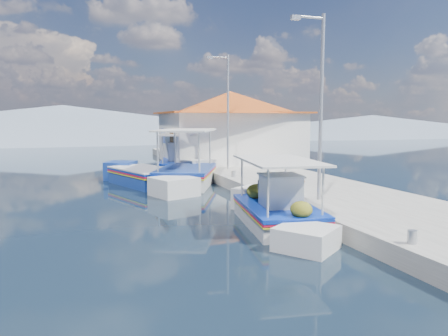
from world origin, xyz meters
name	(u,v)px	position (x,y,z in m)	size (l,w,h in m)	color
ground	(204,244)	(0.00, 0.00, 0.00)	(160.00, 160.00, 0.00)	black
quay	(295,187)	(5.90, 6.00, 0.25)	(5.00, 44.00, 0.50)	#AAA89F
bollards	(257,182)	(3.80, 5.25, 0.65)	(0.20, 17.20, 0.30)	#A5A8AD
main_caique	(276,211)	(2.62, 1.17, 0.42)	(2.62, 6.61, 2.20)	silver
caique_green_canopy	(185,176)	(1.87, 9.51, 0.44)	(4.46, 7.22, 2.97)	silver
caique_blue_hull	(144,178)	(0.03, 10.24, 0.33)	(3.55, 6.43, 1.22)	navy
caique_far	(179,165)	(2.64, 14.15, 0.47)	(3.41, 7.05, 2.56)	silver
harbor_building	(230,125)	(6.20, 15.00, 2.78)	(10.49, 10.49, 4.40)	white
lamp_post_near	(319,98)	(4.51, 2.00, 3.85)	(1.21, 0.14, 6.00)	#A5A8AD
lamp_post_far	(226,106)	(4.51, 11.00, 3.85)	(1.21, 0.14, 6.00)	#A5A8AD
mountain_ridge	(142,126)	(6.54, 56.00, 2.04)	(171.40, 96.00, 5.50)	slate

